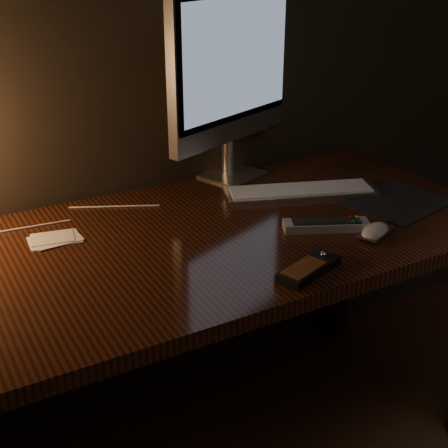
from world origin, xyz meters
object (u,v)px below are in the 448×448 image
desk (190,268)px  tv_remote (326,225)px  mouse (375,232)px  keyboard (300,191)px  monitor (234,70)px  media_remote (309,268)px

desk → tv_remote: bearing=-33.6°
mouse → keyboard: bearing=66.0°
tv_remote → mouse: bearing=-22.5°
desk → monitor: bearing=41.9°
desk → mouse: bearing=-37.2°
desk → tv_remote: tv_remote is taller
desk → monitor: size_ratio=2.84×
monitor → media_remote: (-0.16, -0.62, -0.32)m
mouse → tv_remote: tv_remote is taller
monitor → mouse: 0.64m
mouse → media_remote: 0.27m
monitor → media_remote: size_ratio=3.09×
tv_remote → keyboard: bearing=95.0°
mouse → media_remote: size_ratio=0.58×
desk → media_remote: size_ratio=8.77×
desk → media_remote: (0.12, -0.36, 0.14)m
monitor → keyboard: size_ratio=1.26×
mouse → tv_remote: bearing=108.8°
media_remote → tv_remote: media_remote is taller
desk → tv_remote: size_ratio=7.16×
desk → keyboard: keyboard is taller
desk → mouse: 0.50m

